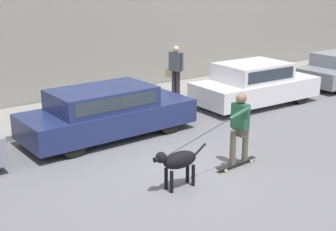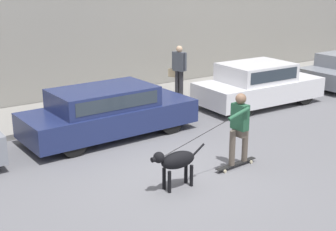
% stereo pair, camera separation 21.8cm
% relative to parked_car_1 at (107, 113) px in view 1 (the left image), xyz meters
% --- Properties ---
extents(ground_plane, '(36.00, 36.00, 0.00)m').
position_rel_parked_car_1_xyz_m(ground_plane, '(0.12, -2.95, -0.64)').
color(ground_plane, slate).
extents(back_wall, '(32.00, 0.30, 4.21)m').
position_rel_parked_car_1_xyz_m(back_wall, '(0.12, 3.86, 1.46)').
color(back_wall, gray).
rests_on(back_wall, ground_plane).
extents(sidewalk_curb, '(30.00, 2.58, 0.15)m').
position_rel_parked_car_1_xyz_m(sidewalk_curb, '(0.12, 2.40, -0.57)').
color(sidewalk_curb, gray).
rests_on(sidewalk_curb, ground_plane).
extents(parked_car_1, '(4.47, 1.80, 1.30)m').
position_rel_parked_car_1_xyz_m(parked_car_1, '(0.00, 0.00, 0.00)').
color(parked_car_1, black).
rests_on(parked_car_1, ground_plane).
extents(parked_car_2, '(4.15, 1.88, 1.35)m').
position_rel_parked_car_1_xyz_m(parked_car_2, '(5.28, 0.00, 0.01)').
color(parked_car_2, black).
rests_on(parked_car_2, ground_plane).
extents(dog, '(1.23, 0.34, 0.83)m').
position_rel_parked_car_1_xyz_m(dog, '(-0.35, -3.43, -0.08)').
color(dog, black).
rests_on(dog, ground_plane).
extents(skateboarder, '(2.63, 0.53, 1.63)m').
position_rel_parked_car_1_xyz_m(skateboarder, '(1.36, -3.32, 0.29)').
color(skateboarder, beige).
rests_on(skateboarder, ground_plane).
extents(pedestrian_with_bag, '(0.34, 0.67, 1.65)m').
position_rel_parked_car_1_xyz_m(pedestrian_with_bag, '(3.58, 1.91, 0.42)').
color(pedestrian_with_bag, '#28282D').
rests_on(pedestrian_with_bag, sidewalk_curb).
extents(fire_hydrant, '(0.18, 0.18, 0.71)m').
position_rel_parked_car_1_xyz_m(fire_hydrant, '(7.56, 0.86, -0.27)').
color(fire_hydrant, gold).
rests_on(fire_hydrant, ground_plane).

